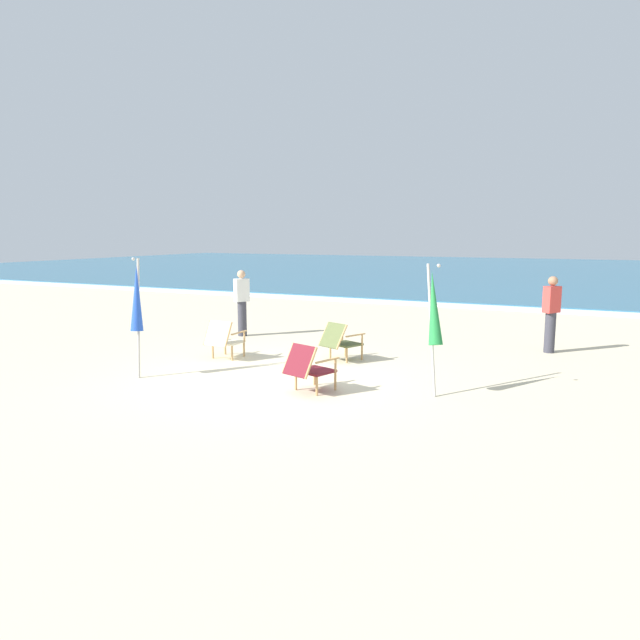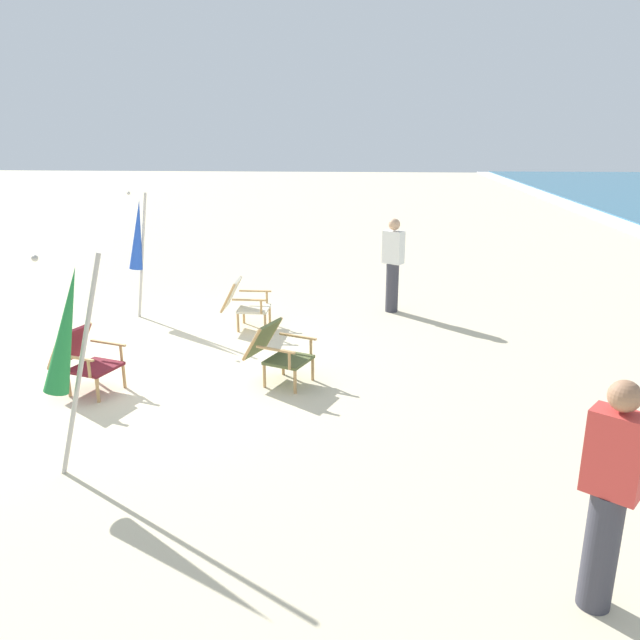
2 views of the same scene
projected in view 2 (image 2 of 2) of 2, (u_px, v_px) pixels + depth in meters
name	position (u px, v px, depth m)	size (l,w,h in m)	color
ground_plane	(150.00, 365.00, 8.49)	(80.00, 80.00, 0.00)	beige
beach_chair_back_left	(244.00, 302.00, 9.96)	(0.60, 0.74, 0.79)	beige
beach_chair_front_right	(84.00, 358.00, 7.55)	(0.78, 0.89, 0.79)	maroon
beach_chair_mid_center	(277.00, 350.00, 7.81)	(0.82, 0.93, 0.78)	#515B33
umbrella_furled_green	(66.00, 333.00, 5.51)	(0.45, 0.59, 2.07)	#B7B2A8
umbrella_furled_blue	(138.00, 236.00, 10.29)	(0.36, 0.42, 2.11)	#B7B2A8
person_near_chairs	(609.00, 496.00, 3.96)	(0.36, 0.39, 1.63)	#383842
person_by_waterline	(393.00, 265.00, 10.74)	(0.35, 0.39, 1.63)	#383842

